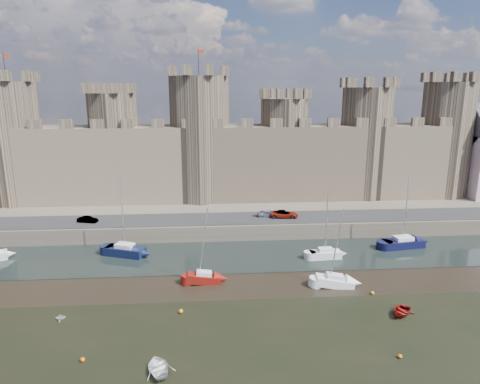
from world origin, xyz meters
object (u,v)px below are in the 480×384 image
(car_1, at_px, (88,220))
(car_2, at_px, (269,214))
(car_3, at_px, (284,214))
(sailboat_1, at_px, (125,250))
(sailboat_3, at_px, (403,242))
(sailboat_4, at_px, (204,277))
(sailboat_2, at_px, (325,253))
(sailboat_5, at_px, (335,281))

(car_1, height_order, car_2, car_2)
(car_3, xyz_separation_m, sailboat_1, (-24.38, -8.65, -2.27))
(sailboat_3, relative_size, sailboat_4, 1.11)
(sailboat_2, height_order, sailboat_4, sailboat_4)
(sailboat_1, bearing_deg, car_1, 151.45)
(sailboat_4, bearing_deg, sailboat_1, 138.72)
(car_1, xyz_separation_m, car_2, (29.18, 1.04, 0.02))
(car_2, height_order, sailboat_1, sailboat_1)
(sailboat_2, bearing_deg, car_1, 158.92)
(sailboat_2, relative_size, sailboat_4, 0.99)
(sailboat_5, bearing_deg, car_3, 103.43)
(car_3, distance_m, sailboat_1, 25.96)
(sailboat_1, distance_m, sailboat_3, 41.01)
(sailboat_3, height_order, sailboat_5, sailboat_3)
(car_1, xyz_separation_m, car_3, (31.64, 0.38, 0.11))
(sailboat_3, xyz_separation_m, sailboat_4, (-29.68, -9.86, -0.10))
(car_1, bearing_deg, sailboat_5, -105.92)
(car_3, relative_size, sailboat_4, 0.48)
(sailboat_2, bearing_deg, sailboat_5, -101.20)
(sailboat_1, xyz_separation_m, sailboat_4, (11.33, -9.55, -0.15))
(car_2, relative_size, sailboat_1, 0.34)
(sailboat_4, bearing_deg, sailboat_3, 17.21)
(sailboat_3, bearing_deg, sailboat_2, -173.78)
(sailboat_4, bearing_deg, sailboat_2, 19.96)
(car_3, xyz_separation_m, sailboat_4, (-13.05, -18.20, -2.42))
(sailboat_1, xyz_separation_m, sailboat_3, (41.01, 0.31, -0.05))
(car_3, bearing_deg, sailboat_2, -153.41)
(sailboat_4, bearing_deg, car_2, 59.54)
(sailboat_2, bearing_deg, sailboat_4, -162.33)
(sailboat_1, height_order, sailboat_3, sailboat_1)
(car_3, bearing_deg, car_1, 98.91)
(sailboat_3, bearing_deg, car_2, 146.40)
(sailboat_3, height_order, sailboat_4, sailboat_3)
(sailboat_4, relative_size, sailboat_5, 0.99)
(car_1, relative_size, sailboat_4, 0.33)
(sailboat_5, bearing_deg, car_1, 155.75)
(car_2, relative_size, sailboat_3, 0.35)
(car_1, distance_m, car_2, 29.20)
(car_1, xyz_separation_m, sailboat_3, (48.28, -7.96, -2.21))
(car_3, xyz_separation_m, sailboat_5, (2.70, -20.30, -2.43))
(sailboat_1, bearing_deg, car_2, 43.17)
(car_1, bearing_deg, sailboat_4, -119.58)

